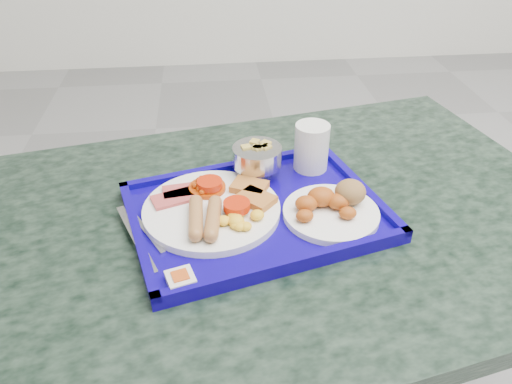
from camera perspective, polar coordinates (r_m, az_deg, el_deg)
The scene contains 9 objects.
table at distance 1.04m, azimuth 1.99°, elevation -10.78°, with size 1.28×0.98×0.72m.
tray at distance 0.90m, azimuth 0.00°, elevation -2.41°, with size 0.51×0.42×0.03m.
main_plate at distance 0.89m, azimuth -4.70°, elevation -1.79°, with size 0.24×0.24×0.04m.
bread_plate at distance 0.89m, azimuth 8.77°, elevation -1.57°, with size 0.17×0.17×0.06m.
fruit_bowl at distance 0.97m, azimuth 0.14°, elevation 4.04°, with size 0.10×0.10×0.07m.
juice_cup at distance 1.00m, azimuth 6.37°, elevation 5.31°, with size 0.07×0.07×0.10m.
spoon at distance 0.89m, azimuth -10.34°, elevation -2.64°, with size 0.09×0.14×0.01m.
knife at distance 0.86m, azimuth -13.57°, elevation -5.12°, with size 0.01×0.19×0.00m, color #BBBBBD.
jam_packet at distance 0.76m, azimuth -8.62°, elevation -9.81°, with size 0.05×0.05×0.02m.
Camera 1 is at (-1.04, -0.53, 1.27)m, focal length 35.00 mm.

